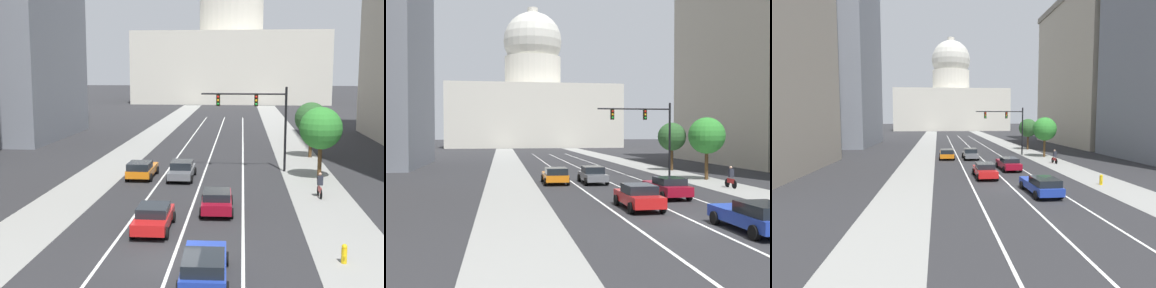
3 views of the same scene
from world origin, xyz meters
TOP-DOWN VIEW (x-y plane):
  - ground_plane at (0.00, 40.00)m, footprint 400.00×400.00m
  - sidewalk_left at (-8.54, 35.00)m, footprint 4.17×130.00m
  - sidewalk_right at (8.54, 35.00)m, footprint 4.17×130.00m
  - lane_stripe_left at (-3.23, 25.00)m, footprint 0.16×90.00m
  - lane_stripe_center at (0.00, 25.00)m, footprint 0.16×90.00m
  - lane_stripe_right at (3.23, 25.00)m, footprint 0.16×90.00m
  - office_tower_far_left at (-27.61, 41.04)m, footprint 17.39×20.50m
  - office_tower_far_right at (28.15, 38.65)m, footprint 18.51×28.33m
  - capitol_building at (0.00, 115.86)m, footprint 47.92×28.73m
  - car_gray at (-1.61, 17.88)m, footprint 2.03×4.71m
  - car_red at (-1.61, 4.61)m, footprint 2.04×4.41m
  - car_crimson at (1.62, 8.67)m, footprint 2.12×4.70m
  - car_orange at (-4.84, 17.82)m, footprint 2.11×4.41m
  - car_blue at (1.62, -2.04)m, footprint 2.15×4.83m
  - traffic_signal_mast at (4.59, 21.72)m, footprint 7.23×0.39m
  - fire_hydrant at (7.76, 0.66)m, footprint 0.26×0.35m
  - cyclist at (8.43, 12.87)m, footprint 0.37×1.70m
  - street_tree_mid_right at (9.28, 19.00)m, footprint 3.36×3.36m
  - street_tree_far_right at (9.84, 29.12)m, footprint 3.20×3.20m

SIDE VIEW (x-z plane):
  - ground_plane at x=0.00m, z-range 0.00..0.00m
  - sidewalk_left at x=-8.54m, z-range 0.00..0.01m
  - sidewalk_right at x=8.54m, z-range 0.00..0.01m
  - lane_stripe_left at x=-3.23m, z-range 0.01..0.02m
  - lane_stripe_center at x=0.00m, z-range 0.01..0.02m
  - lane_stripe_right at x=3.23m, z-range 0.01..0.02m
  - fire_hydrant at x=7.76m, z-range 0.01..0.92m
  - car_crimson at x=1.62m, z-range 0.04..1.42m
  - car_blue at x=1.62m, z-range 0.04..1.42m
  - car_red at x=-1.61m, z-range 0.03..1.45m
  - car_orange at x=-4.84m, z-range 0.03..1.47m
  - car_gray at x=-1.61m, z-range 0.02..1.48m
  - cyclist at x=8.43m, z-range -0.01..1.71m
  - street_tree_far_right at x=9.84m, z-range 1.11..6.56m
  - street_tree_mid_right at x=9.28m, z-range 1.17..6.91m
  - traffic_signal_mast at x=4.59m, z-range 1.47..8.67m
  - capitol_building at x=0.00m, z-range -7.12..33.84m
  - office_tower_far_right at x=28.15m, z-range 0.03..30.02m
  - office_tower_far_left at x=-27.61m, z-range 0.04..39.37m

